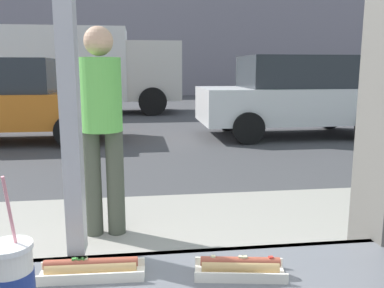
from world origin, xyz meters
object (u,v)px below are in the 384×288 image
at_px(hotdog_tray_near, 240,267).
at_px(parked_car_orange, 6,100).
at_px(soda_cup_right, 11,281).
at_px(hotdog_tray_far, 91,268).
at_px(parked_car_white, 294,96).
at_px(pedestrian, 102,119).
at_px(box_truck, 80,67).

xyz_separation_m(hotdog_tray_near, parked_car_orange, (-2.88, 7.63, -0.10)).
height_order(soda_cup_right, hotdog_tray_far, soda_cup_right).
bearing_deg(hotdog_tray_far, parked_car_white, 64.81).
height_order(hotdog_tray_near, pedestrian, pedestrian).
xyz_separation_m(parked_car_orange, pedestrian, (2.34, -5.44, 0.24)).
distance_m(hotdog_tray_near, box_truck, 13.23).
bearing_deg(hotdog_tray_far, parked_car_orange, 108.19).
distance_m(box_truck, pedestrian, 10.98).
xyz_separation_m(hotdog_tray_far, box_truck, (-1.74, 13.01, 0.58)).
relative_size(hotdog_tray_near, parked_car_white, 0.06).
relative_size(soda_cup_right, box_truck, 0.05).
bearing_deg(pedestrian, box_truck, 98.33).
relative_size(soda_cup_right, parked_car_white, 0.08).
height_order(parked_car_orange, box_truck, box_truck).
xyz_separation_m(hotdog_tray_far, parked_car_orange, (-2.49, 7.59, -0.10)).
height_order(hotdog_tray_near, box_truck, box_truck).
distance_m(hotdog_tray_far, box_truck, 13.13).
bearing_deg(parked_car_orange, box_truck, 82.06).
distance_m(parked_car_orange, box_truck, 5.51).
relative_size(hotdog_tray_far, parked_car_orange, 0.07).
bearing_deg(soda_cup_right, box_truck, 96.87).
xyz_separation_m(soda_cup_right, hotdog_tray_far, (0.15, 0.17, -0.07)).
bearing_deg(parked_car_white, box_truck, 134.38).
bearing_deg(parked_car_orange, hotdog_tray_near, -69.29).
bearing_deg(parked_car_white, pedestrian, -124.35).
height_order(parked_car_orange, pedestrian, pedestrian).
height_order(hotdog_tray_near, hotdog_tray_far, same).
relative_size(hotdog_tray_near, hotdog_tray_far, 0.90).
distance_m(hotdog_tray_near, pedestrian, 2.26).
xyz_separation_m(soda_cup_right, hotdog_tray_near, (0.54, 0.12, -0.07)).
height_order(soda_cup_right, parked_car_white, parked_car_white).
relative_size(hotdog_tray_far, parked_car_white, 0.07).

